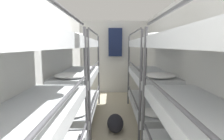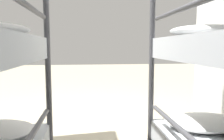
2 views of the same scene
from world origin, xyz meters
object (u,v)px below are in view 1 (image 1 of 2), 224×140
at_px(duffel_bag, 116,123).
at_px(hanging_coat, 115,42).
at_px(bunk_stack_right_far, 150,75).
at_px(bunk_stack_left_near, 24,123).
at_px(bunk_stack_left_far, 79,75).
at_px(bunk_stack_right_near, 212,123).

height_order(duffel_bag, hanging_coat, hanging_coat).
bearing_deg(bunk_stack_right_far, hanging_coat, 110.46).
bearing_deg(bunk_stack_left_near, hanging_coat, 78.02).
height_order(bunk_stack_right_far, duffel_bag, bunk_stack_right_far).
bearing_deg(bunk_stack_right_far, bunk_stack_left_near, -127.11).
xyz_separation_m(bunk_stack_left_near, bunk_stack_left_far, (0.00, 1.99, 0.00)).
bearing_deg(bunk_stack_left_near, bunk_stack_right_near, 0.00).
xyz_separation_m(bunk_stack_right_near, duffel_bag, (-0.73, 1.55, -0.85)).
bearing_deg(bunk_stack_left_far, bunk_stack_right_near, -52.89).
xyz_separation_m(duffel_bag, hanging_coat, (0.04, 2.29, 1.57)).
bearing_deg(bunk_stack_left_far, duffel_bag, -29.59).
bearing_deg(bunk_stack_right_near, bunk_stack_left_far, 127.11).
relative_size(bunk_stack_left_far, bunk_stack_right_far, 1.00).
bearing_deg(duffel_bag, hanging_coat, 88.94).
distance_m(duffel_bag, hanging_coat, 2.77).
bearing_deg(bunk_stack_left_far, bunk_stack_right_far, 0.00).
bearing_deg(duffel_bag, bunk_stack_left_far, 150.41).
relative_size(bunk_stack_left_far, duffel_bag, 4.16).
relative_size(bunk_stack_right_far, hanging_coat, 2.11).
bearing_deg(hanging_coat, bunk_stack_right_far, -69.54).
xyz_separation_m(bunk_stack_left_near, bunk_stack_right_near, (1.50, 0.00, 0.00)).
bearing_deg(bunk_stack_left_far, bunk_stack_left_near, -90.00).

